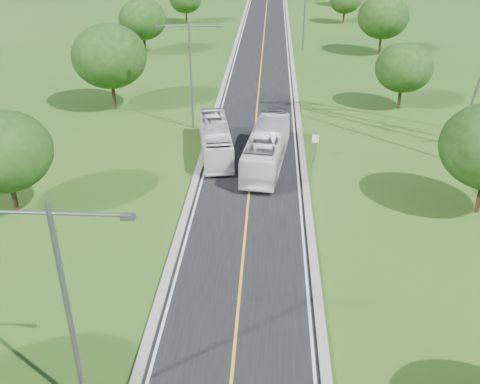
% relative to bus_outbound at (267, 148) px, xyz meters
% --- Properties ---
extents(ground, '(260.00, 260.00, 0.00)m').
position_rel_bus_outbound_xyz_m(ground, '(-1.19, 23.29, -1.61)').
color(ground, '#225217').
rests_on(ground, ground).
extents(road, '(8.00, 150.00, 0.06)m').
position_rel_bus_outbound_xyz_m(road, '(-1.19, 29.29, -1.58)').
color(road, black).
rests_on(road, ground).
extents(curb_left, '(0.50, 150.00, 0.22)m').
position_rel_bus_outbound_xyz_m(curb_left, '(-5.44, 29.29, -1.50)').
color(curb_left, gray).
rests_on(curb_left, ground).
extents(curb_right, '(0.50, 150.00, 0.22)m').
position_rel_bus_outbound_xyz_m(curb_right, '(3.06, 29.29, -1.50)').
color(curb_right, gray).
rests_on(curb_right, ground).
extents(speed_limit_sign, '(0.55, 0.09, 2.40)m').
position_rel_bus_outbound_xyz_m(speed_limit_sign, '(4.01, 1.28, -0.01)').
color(speed_limit_sign, slate).
rests_on(speed_limit_sign, ground).
extents(streetlight_near_left, '(5.90, 0.25, 10.00)m').
position_rel_bus_outbound_xyz_m(streetlight_near_left, '(-7.19, -24.71, 4.33)').
color(streetlight_near_left, slate).
rests_on(streetlight_near_left, ground).
extents(streetlight_mid_left, '(5.90, 0.25, 10.00)m').
position_rel_bus_outbound_xyz_m(streetlight_mid_left, '(-7.19, 8.29, 4.33)').
color(streetlight_mid_left, slate).
rests_on(streetlight_mid_left, ground).
extents(streetlight_far_right, '(5.90, 0.25, 10.00)m').
position_rel_bus_outbound_xyz_m(streetlight_far_right, '(4.81, 41.29, 4.33)').
color(streetlight_far_right, slate).
rests_on(streetlight_far_right, ground).
extents(tree_lb, '(6.30, 6.30, 7.33)m').
position_rel_bus_outbound_xyz_m(tree_lb, '(-17.19, -8.71, 3.03)').
color(tree_lb, black).
rests_on(tree_lb, ground).
extents(tree_lc, '(7.56, 7.56, 8.79)m').
position_rel_bus_outbound_xyz_m(tree_lc, '(-16.19, 13.29, 3.96)').
color(tree_lc, black).
rests_on(tree_lc, ground).
extents(tree_ld, '(6.72, 6.72, 7.82)m').
position_rel_bus_outbound_xyz_m(tree_ld, '(-18.19, 37.29, 3.34)').
color(tree_ld, black).
rests_on(tree_ld, ground).
extents(tree_rc, '(5.88, 5.88, 6.84)m').
position_rel_bus_outbound_xyz_m(tree_rc, '(13.81, 15.29, 2.72)').
color(tree_rc, black).
rests_on(tree_rc, ground).
extents(tree_rd, '(7.14, 7.14, 8.30)m').
position_rel_bus_outbound_xyz_m(tree_rd, '(15.81, 39.29, 3.65)').
color(tree_rd, black).
rests_on(tree_rd, ground).
extents(tree_re, '(5.46, 5.46, 6.35)m').
position_rel_bus_outbound_xyz_m(tree_re, '(13.31, 63.29, 2.41)').
color(tree_re, black).
rests_on(tree_re, ground).
extents(bus_outbound, '(3.96, 11.38, 3.10)m').
position_rel_bus_outbound_xyz_m(bus_outbound, '(0.00, 0.00, 0.00)').
color(bus_outbound, white).
rests_on(bus_outbound, road).
extents(bus_inbound, '(3.96, 10.14, 2.76)m').
position_rel_bus_outbound_xyz_m(bus_inbound, '(-4.39, 2.02, -0.17)').
color(bus_inbound, white).
rests_on(bus_inbound, road).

